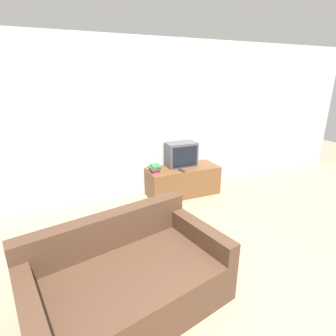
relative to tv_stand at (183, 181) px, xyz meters
The scene contains 7 objects.
ground_plane 2.81m from the tv_stand, 103.63° to the right, with size 14.00×14.00×0.00m, color gray.
wall_back 1.28m from the tv_stand, 155.09° to the left, with size 9.00×0.06×2.60m.
tv_stand is the anchor object (origin of this frame).
television 0.47m from the tv_stand, 85.24° to the left, with size 0.54×0.31×0.42m.
couch 2.52m from the tv_stand, 127.60° to the right, with size 1.87×1.32×0.76m.
book_stack 0.62m from the tv_stand, behind, with size 0.18×0.23×0.12m.
remote_on_stand 0.32m from the tv_stand, 123.83° to the right, with size 0.06×0.17×0.02m.
Camera 1 is at (-1.29, -1.16, 1.98)m, focal length 28.00 mm.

